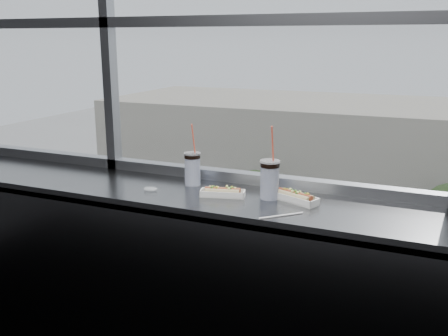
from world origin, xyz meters
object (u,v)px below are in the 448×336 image
at_px(wrapper, 150,189).
at_px(pedestrian_b, 374,237).
at_px(hotdog_tray_left, 223,192).
at_px(soda_cup_left, 192,167).
at_px(hotdog_tray_right, 295,197).
at_px(pedestrian_a, 284,218).
at_px(car_far_a, 209,232).
at_px(tree_left, 255,190).
at_px(car_near_a, 67,273).
at_px(car_near_b, 247,315).
at_px(loose_straw, 281,216).
at_px(soda_cup_right, 270,177).

xyz_separation_m(wrapper, pedestrian_b, (-1.31, 27.95, -11.13)).
bearing_deg(hotdog_tray_left, soda_cup_left, 136.96).
height_order(soda_cup_left, pedestrian_b, soda_cup_left).
distance_m(hotdog_tray_right, pedestrian_a, 31.51).
xyz_separation_m(car_far_a, tree_left, (1.57, 4.00, 1.81)).
xyz_separation_m(soda_cup_left, pedestrian_b, (-1.47, 27.75, -11.22)).
bearing_deg(car_near_a, car_near_b, -96.00).
height_order(soda_cup_left, wrapper, soda_cup_left).
relative_size(loose_straw, car_far_a, 0.04).
distance_m(wrapper, car_far_a, 28.85).
bearing_deg(car_near_a, pedestrian_a, -39.57).
relative_size(wrapper, tree_left, 0.02).
relative_size(soda_cup_left, loose_straw, 1.55).
height_order(hotdog_tray_right, wrapper, hotdog_tray_right).
xyz_separation_m(hotdog_tray_right, soda_cup_right, (-0.14, -0.00, 0.09)).
bearing_deg(wrapper, hotdog_tray_left, 8.56).
xyz_separation_m(car_near_a, car_near_b, (9.95, 0.00, -0.13)).
relative_size(car_near_b, pedestrian_b, 3.04).
relative_size(loose_straw, car_near_a, 0.03).
relative_size(wrapper, car_near_a, 0.01).
xyz_separation_m(wrapper, pedestrian_a, (-7.24, 28.58, -10.92)).
relative_size(hotdog_tray_right, car_near_a, 0.04).
distance_m(wrapper, car_near_b, 20.49).
bearing_deg(car_near_b, soda_cup_right, -155.05).
relative_size(wrapper, pedestrian_b, 0.05).
xyz_separation_m(wrapper, car_near_a, (-15.35, 16.36, -10.96)).
height_order(car_far_a, pedestrian_b, car_far_a).
distance_m(hotdog_tray_left, pedestrian_b, 30.08).
height_order(wrapper, car_near_a, wrapper).
distance_m(car_near_a, tree_left, 13.55).
height_order(wrapper, car_near_b, wrapper).
bearing_deg(soda_cup_left, soda_cup_right, -8.39).
height_order(hotdog_tray_left, soda_cup_left, soda_cup_left).
xyz_separation_m(hotdog_tray_left, car_near_b, (-5.80, 16.29, -11.11)).
xyz_separation_m(pedestrian_b, tree_left, (-8.00, 0.40, 1.96)).
height_order(soda_cup_right, wrapper, soda_cup_right).
bearing_deg(soda_cup_left, tree_left, 108.60).
bearing_deg(car_far_a, car_near_a, 153.93).
bearing_deg(pedestrian_a, hotdog_tray_right, -74.26).
relative_size(soda_cup_right, wrapper, 4.28).
distance_m(car_near_b, pedestrian_a, 12.36).
distance_m(soda_cup_left, wrapper, 0.27).
distance_m(hotdog_tray_left, hotdog_tray_right, 0.38).
bearing_deg(hotdog_tray_left, hotdog_tray_right, -3.84).
xyz_separation_m(hotdog_tray_left, hotdog_tray_right, (0.37, 0.07, 0.00)).
xyz_separation_m(wrapper, tree_left, (-9.32, 28.36, -9.17)).
bearing_deg(loose_straw, tree_left, 66.11).
bearing_deg(hotdog_tray_right, soda_cup_right, -157.30).
bearing_deg(car_near_b, pedestrian_b, -14.87).
bearing_deg(hotdog_tray_right, hotdog_tray_left, -147.62).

